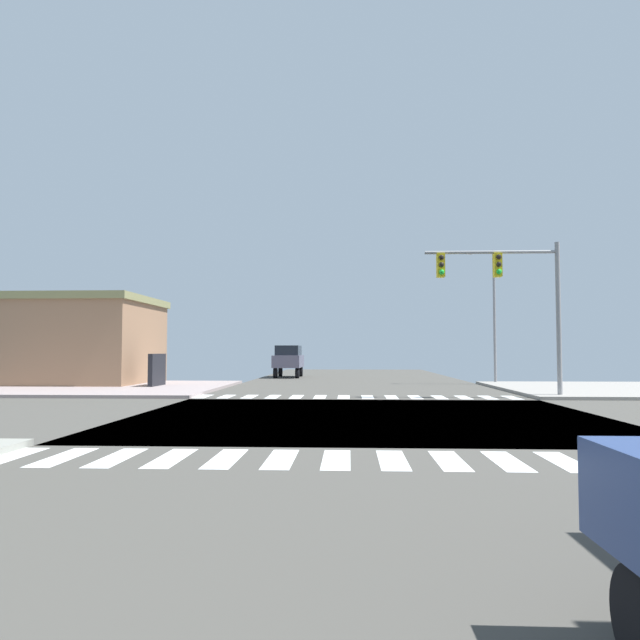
{
  "coord_description": "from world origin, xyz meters",
  "views": [
    {
      "loc": [
        -0.52,
        -18.11,
        1.94
      ],
      "look_at": [
        -1.74,
        7.0,
        3.24
      ],
      "focal_mm": 33.63,
      "sensor_mm": 36.0,
      "label": 1
    }
  ],
  "objects_px": {
    "street_lamp": "(490,304)",
    "suv_farside_2": "(289,358)",
    "traffic_signal_mast": "(506,284)",
    "bank_building": "(52,341)"
  },
  "relations": [
    {
      "from": "street_lamp",
      "to": "suv_farside_2",
      "type": "distance_m",
      "value": 15.76
    },
    {
      "from": "bank_building",
      "to": "suv_farside_2",
      "type": "height_order",
      "value": "bank_building"
    },
    {
      "from": "traffic_signal_mast",
      "to": "bank_building",
      "type": "distance_m",
      "value": 25.09
    },
    {
      "from": "traffic_signal_mast",
      "to": "street_lamp",
      "type": "height_order",
      "value": "street_lamp"
    },
    {
      "from": "bank_building",
      "to": "street_lamp",
      "type": "bearing_deg",
      "value": 4.76
    },
    {
      "from": "traffic_signal_mast",
      "to": "suv_farside_2",
      "type": "height_order",
      "value": "traffic_signal_mast"
    },
    {
      "from": "street_lamp",
      "to": "bank_building",
      "type": "height_order",
      "value": "street_lamp"
    },
    {
      "from": "traffic_signal_mast",
      "to": "street_lamp",
      "type": "bearing_deg",
      "value": 80.49
    },
    {
      "from": "street_lamp",
      "to": "bank_building",
      "type": "relative_size",
      "value": 0.62
    },
    {
      "from": "street_lamp",
      "to": "bank_building",
      "type": "xyz_separation_m",
      "value": [
        -25.32,
        -2.11,
        -2.22
      ]
    }
  ]
}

